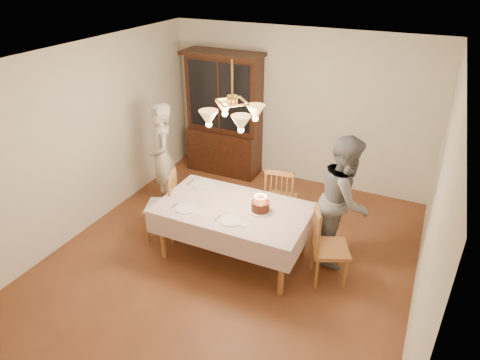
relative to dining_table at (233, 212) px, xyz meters
The scene contains 14 objects.
ground 0.68m from the dining_table, ahead, with size 5.00×5.00×0.00m, color brown.
room_shell 0.90m from the dining_table, ahead, with size 5.00×5.00×5.00m.
dining_table is the anchor object (origin of this frame).
china_hutch 2.62m from the dining_table, 119.50° to the left, with size 1.38×0.54×2.16m.
chair_far_side 0.99m from the dining_table, 70.88° to the left, with size 0.49×0.47×1.00m.
chair_left_end 1.14m from the dining_table, behind, with size 0.55×0.56×1.00m.
chair_right_end 1.27m from the dining_table, ahead, with size 0.56×0.57×1.00m.
elderly_woman 1.69m from the dining_table, 155.59° to the left, with size 0.62×0.40×1.69m, color beige.
adult_in_grey 1.41m from the dining_table, 27.06° to the left, with size 0.82×0.64×1.69m, color slate.
birthday_cake 0.38m from the dining_table, ahead, with size 0.30×0.30×0.22m.
place_setting_near_left 0.59m from the dining_table, 149.36° to the right, with size 0.40×0.25×0.02m.
place_setting_near_right 0.34m from the dining_table, 67.60° to the right, with size 0.40×0.25×0.02m.
place_setting_far_left 0.73m from the dining_table, 151.74° to the left, with size 0.42×0.27×0.02m.
chandelier 1.29m from the dining_table, 155.46° to the right, with size 0.62×0.62×0.73m.
Camera 1 is at (2.03, -4.12, 3.59)m, focal length 32.00 mm.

